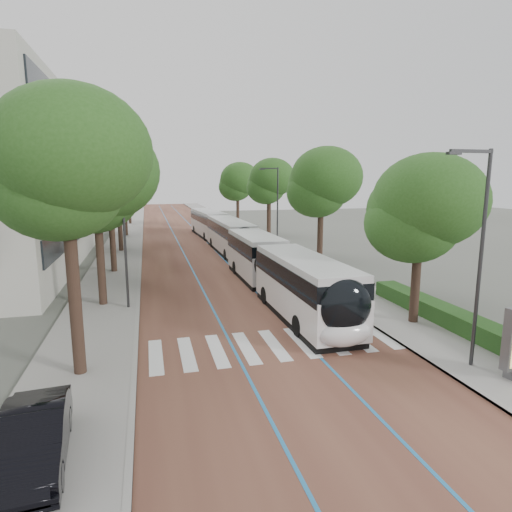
% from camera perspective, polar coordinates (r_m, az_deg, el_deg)
% --- Properties ---
extents(ground, '(160.00, 160.00, 0.00)m').
position_cam_1_polar(ground, '(17.95, 2.76, -13.01)').
color(ground, '#51544C').
rests_on(ground, ground).
extents(road, '(11.00, 140.00, 0.02)m').
position_cam_1_polar(road, '(56.41, -9.26, 2.89)').
color(road, '#563026').
rests_on(road, ground).
extents(sidewalk_left, '(4.00, 140.00, 0.12)m').
position_cam_1_polar(sidewalk_left, '(56.26, -16.89, 2.62)').
color(sidewalk_left, gray).
rests_on(sidewalk_left, ground).
extents(sidewalk_right, '(4.00, 140.00, 0.12)m').
position_cam_1_polar(sidewalk_right, '(57.55, -1.79, 3.21)').
color(sidewalk_right, gray).
rests_on(sidewalk_right, ground).
extents(kerb_left, '(0.20, 140.00, 0.14)m').
position_cam_1_polar(kerb_left, '(56.20, -14.96, 2.70)').
color(kerb_left, gray).
rests_on(kerb_left, ground).
extents(kerb_right, '(0.20, 140.00, 0.14)m').
position_cam_1_polar(kerb_right, '(57.17, -3.65, 3.15)').
color(kerb_right, gray).
rests_on(kerb_right, ground).
extents(zebra_crossing, '(10.55, 3.60, 0.01)m').
position_cam_1_polar(zebra_crossing, '(18.88, 2.45, -11.72)').
color(zebra_crossing, silver).
rests_on(zebra_crossing, ground).
extents(lane_line_left, '(0.12, 126.00, 0.01)m').
position_cam_1_polar(lane_line_left, '(56.30, -10.88, 2.84)').
color(lane_line_left, '#2170A9').
rests_on(lane_line_left, road).
extents(lane_line_right, '(0.12, 126.00, 0.01)m').
position_cam_1_polar(lane_line_right, '(56.57, -7.64, 2.97)').
color(lane_line_right, '#2170A9').
rests_on(lane_line_right, road).
extents(hedge, '(1.20, 14.00, 0.80)m').
position_cam_1_polar(hedge, '(22.07, 26.24, -8.15)').
color(hedge, '#1C4718').
rests_on(hedge, sidewalk_right).
extents(streetlight_near, '(1.82, 0.20, 8.00)m').
position_cam_1_polar(streetlight_near, '(17.33, 27.50, 1.58)').
color(streetlight_near, '#2E2E31').
rests_on(streetlight_near, sidewalk_right).
extents(streetlight_far, '(1.82, 0.20, 8.00)m').
position_cam_1_polar(streetlight_far, '(39.54, 2.64, 6.94)').
color(streetlight_far, '#2E2E31').
rests_on(streetlight_far, sidewalk_right).
extents(lamp_post_left, '(0.14, 0.14, 8.00)m').
position_cam_1_polar(lamp_post_left, '(23.97, -17.12, 2.68)').
color(lamp_post_left, '#2E2E31').
rests_on(lamp_post_left, sidewalk_left).
extents(trees_left, '(6.28, 60.42, 9.62)m').
position_cam_1_polar(trees_left, '(40.40, -18.28, 9.33)').
color(trees_left, black).
rests_on(trees_left, ground).
extents(trees_right, '(5.54, 47.40, 8.86)m').
position_cam_1_polar(trees_right, '(40.34, 3.91, 9.05)').
color(trees_right, black).
rests_on(trees_right, ground).
extents(lead_bus, '(2.75, 18.43, 3.20)m').
position_cam_1_polar(lead_bus, '(25.39, 3.26, -2.19)').
color(lead_bus, black).
rests_on(lead_bus, ground).
extents(bus_queued_0, '(2.75, 12.44, 3.20)m').
position_cam_1_polar(bus_queued_0, '(41.00, -3.35, 2.56)').
color(bus_queued_0, silver).
rests_on(bus_queued_0, ground).
extents(bus_queued_1, '(3.18, 12.51, 3.20)m').
position_cam_1_polar(bus_queued_1, '(53.24, -6.25, 4.28)').
color(bus_queued_1, silver).
rests_on(bus_queued_1, ground).
extents(parked_car, '(1.87, 4.38, 1.40)m').
position_cam_1_polar(parked_car, '(12.62, -27.54, -20.74)').
color(parked_car, black).
rests_on(parked_car, sidewalk_left).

